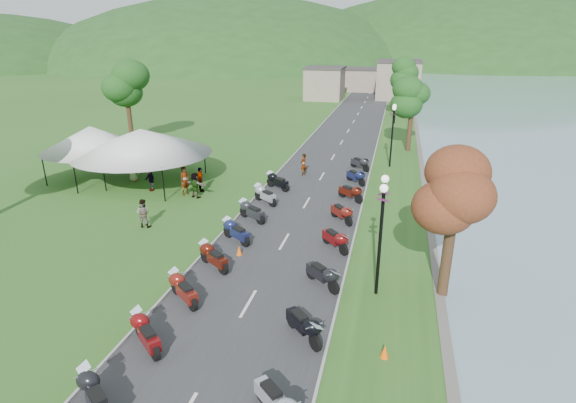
# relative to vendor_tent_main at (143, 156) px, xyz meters

# --- Properties ---
(road) EXTENTS (7.00, 120.00, 0.02)m
(road) POSITION_rel_vendor_tent_main_xyz_m (12.41, 10.56, -1.99)
(road) COLOR #373739
(road) RESTS_ON ground
(hills_backdrop) EXTENTS (360.00, 120.00, 76.00)m
(hills_backdrop) POSITION_rel_vendor_tent_main_xyz_m (12.41, 170.56, -2.00)
(hills_backdrop) COLOR #285621
(hills_backdrop) RESTS_ON ground
(far_building) EXTENTS (18.00, 16.00, 5.00)m
(far_building) POSITION_rel_vendor_tent_main_xyz_m (10.41, 55.56, 0.50)
(far_building) COLOR gray
(far_building) RESTS_ON ground
(moto_row_left) EXTENTS (2.60, 34.76, 1.10)m
(moto_row_left) POSITION_rel_vendor_tent_main_xyz_m (9.92, -15.40, -1.45)
(moto_row_left) COLOR #331411
(moto_row_left) RESTS_ON ground
(moto_row_right) EXTENTS (2.60, 35.70, 1.10)m
(moto_row_right) POSITION_rel_vendor_tent_main_xyz_m (15.03, -9.51, -1.45)
(moto_row_right) COLOR #331411
(moto_row_right) RESTS_ON ground
(vendor_tent_main) EXTENTS (6.60, 6.60, 4.00)m
(vendor_tent_main) POSITION_rel_vendor_tent_main_xyz_m (0.00, 0.00, 0.00)
(vendor_tent_main) COLOR white
(vendor_tent_main) RESTS_ON ground
(vendor_tent_side) EXTENTS (4.86, 4.86, 4.00)m
(vendor_tent_side) POSITION_rel_vendor_tent_main_xyz_m (-4.15, 0.05, 0.00)
(vendor_tent_side) COLOR white
(vendor_tent_side) RESTS_ON ground
(tree_lakeside) EXTENTS (2.47, 2.47, 6.85)m
(tree_lakeside) POSITION_rel_vendor_tent_main_xyz_m (20.12, -10.81, 1.43)
(tree_lakeside) COLOR #235D1E
(tree_lakeside) RESTS_ON ground
(pedestrian_a) EXTENTS (0.78, 0.87, 1.98)m
(pedestrian_a) POSITION_rel_vendor_tent_main_xyz_m (4.04, -1.75, -2.00)
(pedestrian_a) COLOR slate
(pedestrian_a) RESTS_ON ground
(pedestrian_b) EXTENTS (0.84, 0.50, 1.67)m
(pedestrian_b) POSITION_rel_vendor_tent_main_xyz_m (4.18, -7.37, -2.00)
(pedestrian_b) COLOR slate
(pedestrian_b) RESTS_ON ground
(pedestrian_c) EXTENTS (1.26, 1.11, 1.86)m
(pedestrian_c) POSITION_rel_vendor_tent_main_xyz_m (1.31, -1.63, -2.00)
(pedestrian_c) COLOR slate
(pedestrian_c) RESTS_ON ground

